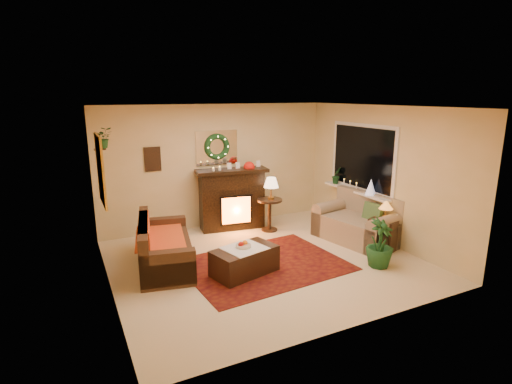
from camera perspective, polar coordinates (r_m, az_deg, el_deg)
name	(u,v)px	position (r m, az deg, el deg)	size (l,w,h in m)	color
floor	(265,261)	(6.97, 1.29, -9.85)	(5.00, 5.00, 0.00)	beige
ceiling	(266,107)	(6.38, 1.41, 12.05)	(5.00, 5.00, 0.00)	white
wall_back	(217,166)	(8.57, -5.61, 3.70)	(5.00, 5.00, 0.00)	#EFD88C
wall_front	(355,228)	(4.75, 14.01, -4.97)	(5.00, 5.00, 0.00)	#EFD88C
wall_left	(104,206)	(5.87, -20.87, -1.88)	(4.50, 4.50, 0.00)	#EFD88C
wall_right	(381,175)	(8.00, 17.47, 2.39)	(4.50, 4.50, 0.00)	#EFD88C
area_rug	(264,265)	(6.82, 1.17, -10.34)	(2.60, 1.95, 0.01)	#450903
sofa	(165,241)	(6.84, -12.83, -6.79)	(0.82, 1.85, 0.80)	brown
red_throw	(160,237)	(6.96, -13.56, -6.25)	(0.79, 1.28, 0.02)	#AF0900
fireplace	(232,203)	(8.46, -3.45, -1.61)	(1.33, 0.42, 1.22)	black
poinsettia	(249,167)	(8.40, -0.99, 3.55)	(0.24, 0.24, 0.24)	red
mantel_candle_a	(213,172)	(8.11, -6.11, 2.82)	(0.06, 0.06, 0.17)	white
mantel_candle_b	(220,172)	(8.18, -5.22, 2.93)	(0.06, 0.06, 0.19)	white
mantel_mirror	(217,148)	(8.49, -5.63, 6.34)	(0.92, 0.02, 0.72)	white
wreath	(217,147)	(8.45, -5.54, 6.44)	(0.55, 0.55, 0.11)	#194719
wall_art	(153,159)	(8.14, -14.55, 4.57)	(0.32, 0.03, 0.48)	#381E11
gold_mirror	(100,170)	(6.07, -21.33, 2.94)	(0.03, 0.84, 1.00)	gold
hanging_plant	(104,148)	(6.79, -20.91, 5.92)	(0.33, 0.28, 0.36)	#194719
loveseat	(357,220)	(7.99, 14.24, -3.92)	(0.92, 1.58, 0.92)	tan
window_frame	(362,158)	(8.34, 14.94, 4.76)	(0.03, 1.86, 1.36)	white
window_glass	(362,158)	(8.33, 14.86, 4.76)	(0.02, 1.70, 1.22)	black
window_sill	(356,191)	(8.40, 14.11, 0.15)	(0.22, 1.86, 0.04)	white
mini_tree	(371,187)	(8.05, 16.08, 0.66)	(0.21, 0.21, 0.32)	white
sill_plant	(336,175)	(8.87, 11.42, 2.42)	(0.26, 0.21, 0.47)	#194511
side_table_round	(269,216)	(8.36, 1.94, -3.38)	(0.52, 0.52, 0.68)	#472313
lamp_cream	(271,190)	(8.20, 2.17, 0.30)	(0.31, 0.31, 0.47)	#FFD19E
end_table_square	(384,234)	(7.79, 17.87, -5.80)	(0.47, 0.47, 0.57)	#502313
lamp_tiffany	(386,210)	(7.66, 18.04, -2.42)	(0.25, 0.25, 0.37)	orange
coffee_table	(245,261)	(6.44, -1.65, -9.87)	(1.02, 0.56, 0.43)	#521E14
fruit_bowl	(243,246)	(6.38, -1.81, -7.78)	(0.24, 0.24, 0.06)	beige
floor_palm	(380,241)	(6.92, 17.33, -6.67)	(1.35, 1.35, 2.42)	#1C3D1E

